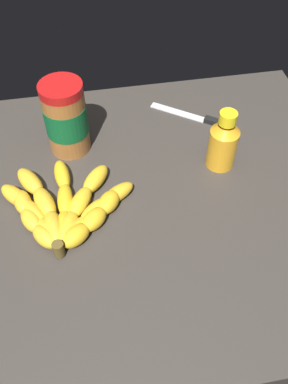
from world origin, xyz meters
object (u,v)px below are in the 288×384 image
peanut_butter_jar (66,118)px  honey_bottle (223,142)px  butter_knife (199,118)px  banana_bunch (63,209)px

peanut_butter_jar → honey_bottle: (-10.48, -30.14, -2.04)cm
butter_knife → honey_bottle: bearing=-178.3°
peanut_butter_jar → butter_knife: peanut_butter_jar is taller
peanut_butter_jar → butter_knife: 30.87cm
butter_knife → banana_bunch: bearing=124.4°
banana_bunch → honey_bottle: 33.86cm
banana_bunch → butter_knife: size_ratio=1.53×
banana_bunch → honey_bottle: (7.78, -32.68, 4.26)cm
banana_bunch → peanut_butter_jar: (18.26, -2.54, 6.31)cm
peanut_butter_jar → honey_bottle: peanut_butter_jar is taller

